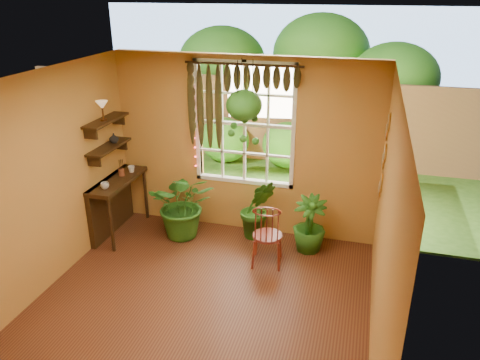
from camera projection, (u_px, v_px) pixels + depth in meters
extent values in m
plane|color=brown|center=(194.00, 316.00, 5.50)|extent=(4.50, 4.50, 0.00)
plane|color=white|center=(183.00, 86.00, 4.45)|extent=(4.50, 4.50, 0.00)
plane|color=#C08B41|center=(244.00, 147.00, 6.97)|extent=(4.00, 0.00, 4.00)
plane|color=#C08B41|center=(29.00, 192.00, 5.47)|extent=(0.00, 4.50, 4.50)
plane|color=#C08B41|center=(384.00, 238.00, 4.48)|extent=(0.00, 4.50, 4.50)
cube|color=white|center=(245.00, 124.00, 6.86)|extent=(1.52, 0.10, 1.86)
cube|color=white|center=(245.00, 124.00, 6.89)|extent=(1.38, 0.01, 1.78)
cylinder|color=#311F0D|center=(243.00, 64.00, 6.43)|extent=(1.70, 0.04, 0.04)
cube|color=#311F0D|center=(117.00, 181.00, 7.03)|extent=(0.40, 1.20, 0.06)
cube|color=#311F0D|center=(111.00, 205.00, 7.23)|extent=(0.08, 1.18, 0.90)
cylinder|color=#311F0D|center=(111.00, 225.00, 6.67)|extent=(0.05, 0.05, 0.86)
cylinder|color=#311F0D|center=(146.00, 194.00, 7.65)|extent=(0.05, 0.05, 0.86)
cube|color=#311F0D|center=(109.00, 147.00, 6.84)|extent=(0.25, 0.90, 0.04)
cube|color=#311F0D|center=(106.00, 120.00, 6.69)|extent=(0.25, 0.90, 0.04)
cube|color=#2C5518|center=(295.00, 138.00, 11.94)|extent=(14.00, 10.00, 0.04)
cube|color=#8E6643|center=(283.00, 121.00, 9.99)|extent=(12.00, 0.10, 1.80)
plane|color=#95B9F9|center=(308.00, 64.00, 12.94)|extent=(12.00, 0.00, 12.00)
cylinder|color=maroon|center=(267.00, 236.00, 6.38)|extent=(0.46, 0.46, 0.04)
torus|color=maroon|center=(267.00, 211.00, 6.04)|extent=(0.39, 0.08, 0.39)
imported|color=#1C5416|center=(184.00, 204.00, 7.05)|extent=(1.15, 1.06, 1.07)
imported|color=#1C5416|center=(258.00, 209.00, 7.04)|extent=(0.63, 0.57, 0.95)
imported|color=#1C5416|center=(309.00, 224.00, 6.70)|extent=(0.49, 0.49, 0.84)
ellipsoid|color=black|center=(244.00, 111.00, 6.33)|extent=(0.29, 0.29, 0.18)
ellipsoid|color=#1C5416|center=(244.00, 105.00, 6.31)|extent=(0.49, 0.49, 0.42)
imported|color=silver|center=(105.00, 186.00, 6.66)|extent=(0.15, 0.15, 0.09)
imported|color=beige|center=(131.00, 169.00, 7.25)|extent=(0.14, 0.14, 0.10)
cylinder|color=brown|center=(121.00, 172.00, 7.12)|extent=(0.09, 0.09, 0.11)
imported|color=#B2AD99|center=(114.00, 138.00, 6.94)|extent=(0.16, 0.16, 0.15)
cylinder|color=brown|center=(104.00, 120.00, 6.60)|extent=(0.09, 0.09, 0.03)
cylinder|color=brown|center=(103.00, 114.00, 6.56)|extent=(0.02, 0.02, 0.17)
cone|color=slate|center=(102.00, 105.00, 6.51)|extent=(0.17, 0.17, 0.11)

